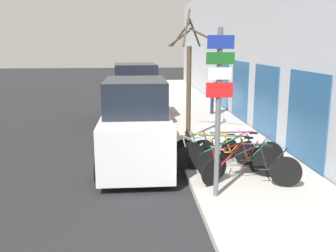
{
  "coord_description": "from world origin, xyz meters",
  "views": [
    {
      "loc": [
        -0.25,
        -3.44,
        3.23
      ],
      "look_at": [
        0.6,
        5.76,
        1.22
      ],
      "focal_mm": 40.0,
      "sensor_mm": 36.0,
      "label": 1
    }
  ],
  "objects_px": {
    "signpost": "(218,105)",
    "bicycle_0": "(248,166)",
    "street_tree": "(189,79)",
    "pedestrian_near": "(215,93)",
    "bicycle_2": "(229,157)",
    "parked_car_0": "(136,126)",
    "parked_car_1": "(136,95)",
    "bicycle_3": "(236,152)",
    "bicycle_1": "(236,163)",
    "bicycle_5": "(215,150)",
    "bicycle_4": "(207,151)"
  },
  "relations": [
    {
      "from": "parked_car_0",
      "to": "bicycle_5",
      "type": "bearing_deg",
      "value": -16.64
    },
    {
      "from": "bicycle_3",
      "to": "pedestrian_near",
      "type": "relative_size",
      "value": 1.43
    },
    {
      "from": "bicycle_3",
      "to": "parked_car_0",
      "type": "xyz_separation_m",
      "value": [
        -2.52,
        1.06,
        0.5
      ]
    },
    {
      "from": "bicycle_0",
      "to": "street_tree",
      "type": "height_order",
      "value": "street_tree"
    },
    {
      "from": "bicycle_0",
      "to": "bicycle_3",
      "type": "distance_m",
      "value": 1.14
    },
    {
      "from": "parked_car_0",
      "to": "pedestrian_near",
      "type": "xyz_separation_m",
      "value": [
        3.63,
        6.47,
        0.03
      ]
    },
    {
      "from": "bicycle_0",
      "to": "bicycle_4",
      "type": "distance_m",
      "value": 1.54
    },
    {
      "from": "bicycle_4",
      "to": "bicycle_5",
      "type": "bearing_deg",
      "value": -85.55
    },
    {
      "from": "bicycle_5",
      "to": "parked_car_0",
      "type": "bearing_deg",
      "value": 90.13
    },
    {
      "from": "bicycle_2",
      "to": "bicycle_1",
      "type": "bearing_deg",
      "value": -144.87
    },
    {
      "from": "bicycle_2",
      "to": "bicycle_5",
      "type": "xyz_separation_m",
      "value": [
        -0.15,
        0.84,
        -0.05
      ]
    },
    {
      "from": "bicycle_2",
      "to": "bicycle_5",
      "type": "bearing_deg",
      "value": 32.77
    },
    {
      "from": "street_tree",
      "to": "bicycle_0",
      "type": "bearing_deg",
      "value": -80.95
    },
    {
      "from": "bicycle_5",
      "to": "street_tree",
      "type": "bearing_deg",
      "value": 23.2
    },
    {
      "from": "bicycle_5",
      "to": "bicycle_1",
      "type": "bearing_deg",
      "value": -151.55
    },
    {
      "from": "parked_car_1",
      "to": "bicycle_1",
      "type": "bearing_deg",
      "value": -76.28
    },
    {
      "from": "bicycle_0",
      "to": "bicycle_4",
      "type": "relative_size",
      "value": 1.16
    },
    {
      "from": "bicycle_2",
      "to": "pedestrian_near",
      "type": "bearing_deg",
      "value": 12.41
    },
    {
      "from": "bicycle_2",
      "to": "parked_car_0",
      "type": "xyz_separation_m",
      "value": [
        -2.22,
        1.48,
        0.49
      ]
    },
    {
      "from": "bicycle_0",
      "to": "bicycle_2",
      "type": "distance_m",
      "value": 0.76
    },
    {
      "from": "bicycle_1",
      "to": "bicycle_5",
      "type": "relative_size",
      "value": 0.87
    },
    {
      "from": "signpost",
      "to": "bicycle_0",
      "type": "distance_m",
      "value": 1.86
    },
    {
      "from": "bicycle_1",
      "to": "bicycle_3",
      "type": "distance_m",
      "value": 0.82
    },
    {
      "from": "signpost",
      "to": "street_tree",
      "type": "relative_size",
      "value": 0.81
    },
    {
      "from": "bicycle_2",
      "to": "pedestrian_near",
      "type": "relative_size",
      "value": 1.46
    },
    {
      "from": "bicycle_3",
      "to": "parked_car_1",
      "type": "bearing_deg",
      "value": 31.33
    },
    {
      "from": "parked_car_0",
      "to": "bicycle_0",
      "type": "bearing_deg",
      "value": -40.99
    },
    {
      "from": "bicycle_4",
      "to": "street_tree",
      "type": "height_order",
      "value": "street_tree"
    },
    {
      "from": "bicycle_2",
      "to": "bicycle_3",
      "type": "distance_m",
      "value": 0.52
    },
    {
      "from": "bicycle_0",
      "to": "bicycle_5",
      "type": "distance_m",
      "value": 1.61
    },
    {
      "from": "bicycle_2",
      "to": "parked_car_0",
      "type": "distance_m",
      "value": 2.72
    },
    {
      "from": "bicycle_3",
      "to": "parked_car_1",
      "type": "height_order",
      "value": "parked_car_1"
    },
    {
      "from": "signpost",
      "to": "bicycle_0",
      "type": "xyz_separation_m",
      "value": [
        0.86,
        0.66,
        -1.51
      ]
    },
    {
      "from": "parked_car_0",
      "to": "bicycle_1",
      "type": "bearing_deg",
      "value": -38.14
    },
    {
      "from": "street_tree",
      "to": "pedestrian_near",
      "type": "bearing_deg",
      "value": 66.69
    },
    {
      "from": "bicycle_0",
      "to": "bicycle_5",
      "type": "relative_size",
      "value": 1.03
    },
    {
      "from": "bicycle_3",
      "to": "bicycle_0",
      "type": "bearing_deg",
      "value": -169.97
    },
    {
      "from": "signpost",
      "to": "bicycle_5",
      "type": "distance_m",
      "value": 2.74
    },
    {
      "from": "bicycle_1",
      "to": "street_tree",
      "type": "xyz_separation_m",
      "value": [
        -0.52,
        4.04,
        1.62
      ]
    },
    {
      "from": "bicycle_3",
      "to": "bicycle_1",
      "type": "bearing_deg",
      "value": 176.85
    },
    {
      "from": "bicycle_1",
      "to": "parked_car_0",
      "type": "xyz_separation_m",
      "value": [
        -2.31,
        1.85,
        0.54
      ]
    },
    {
      "from": "bicycle_4",
      "to": "bicycle_5",
      "type": "relative_size",
      "value": 0.89
    },
    {
      "from": "parked_car_0",
      "to": "pedestrian_near",
      "type": "height_order",
      "value": "parked_car_0"
    },
    {
      "from": "signpost",
      "to": "bicycle_3",
      "type": "distance_m",
      "value": 2.52
    },
    {
      "from": "bicycle_2",
      "to": "parked_car_1",
      "type": "height_order",
      "value": "parked_car_1"
    },
    {
      "from": "signpost",
      "to": "bicycle_5",
      "type": "bearing_deg",
      "value": 78.46
    },
    {
      "from": "signpost",
      "to": "parked_car_1",
      "type": "distance_m",
      "value": 9.11
    },
    {
      "from": "signpost",
      "to": "bicycle_4",
      "type": "xyz_separation_m",
      "value": [
        0.21,
        2.05,
        -1.55
      ]
    },
    {
      "from": "bicycle_3",
      "to": "pedestrian_near",
      "type": "bearing_deg",
      "value": 3.8
    },
    {
      "from": "bicycle_0",
      "to": "bicycle_2",
      "type": "xyz_separation_m",
      "value": [
        -0.26,
        0.72,
        0.01
      ]
    }
  ]
}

